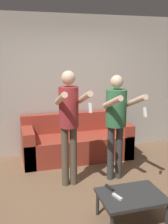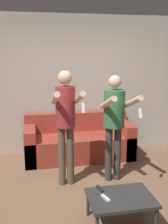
{
  "view_description": "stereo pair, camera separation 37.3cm",
  "coord_description": "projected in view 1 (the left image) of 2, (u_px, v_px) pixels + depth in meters",
  "views": [
    {
      "loc": [
        -1.12,
        -3.1,
        1.98
      ],
      "look_at": [
        0.06,
        1.0,
        1.01
      ],
      "focal_mm": 42.0,
      "sensor_mm": 36.0,
      "label": 1
    },
    {
      "loc": [
        -0.75,
        -3.18,
        1.98
      ],
      "look_at": [
        0.06,
        1.0,
        1.01
      ],
      "focal_mm": 42.0,
      "sensor_mm": 36.0,
      "label": 2
    }
  ],
  "objects": [
    {
      "name": "remote_far",
      "position": [
        110.0,
        188.0,
        3.21
      ],
      "size": [
        0.07,
        0.15,
        0.02
      ],
      "color": "black",
      "rests_on": "coffee_table"
    },
    {
      "name": "wall_back",
      "position": [
        68.0,
        85.0,
        5.17
      ],
      "size": [
        6.4,
        0.06,
        2.7
      ],
      "color": "#B7B2A8",
      "rests_on": "ground_plane"
    },
    {
      "name": "ground_plane",
      "position": [
        100.0,
        198.0,
        3.64
      ],
      "size": [
        14.0,
        14.0,
        0.0
      ],
      "primitive_type": "plane",
      "color": "brown"
    },
    {
      "name": "remote_near",
      "position": [
        117.0,
        197.0,
        3.01
      ],
      "size": [
        0.08,
        0.15,
        0.02
      ],
      "color": "white",
      "rests_on": "coffee_table"
    },
    {
      "name": "person_standing_left",
      "position": [
        69.0,
        117.0,
        3.78
      ],
      "size": [
        0.41,
        0.69,
        1.74
      ],
      "color": "brown",
      "rests_on": "ground_plane"
    },
    {
      "name": "person_standing_right",
      "position": [
        117.0,
        116.0,
        3.99
      ],
      "size": [
        0.44,
        0.75,
        1.66
      ],
      "color": "#383838",
      "rests_on": "ground_plane"
    },
    {
      "name": "couch",
      "position": [
        77.0,
        143.0,
        5.02
      ],
      "size": [
        2.03,
        0.79,
        0.83
      ],
      "color": "#9E3828",
      "rests_on": "ground_plane"
    },
    {
      "name": "coffee_table",
      "position": [
        131.0,
        198.0,
        3.08
      ],
      "size": [
        0.76,
        0.55,
        0.35
      ],
      "color": "#2D2D2D",
      "rests_on": "ground_plane"
    }
  ]
}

